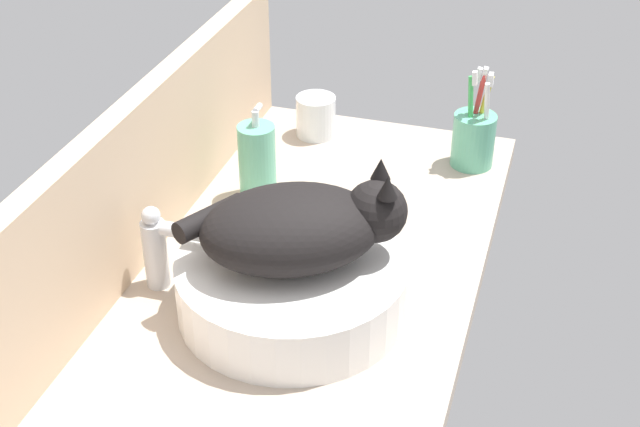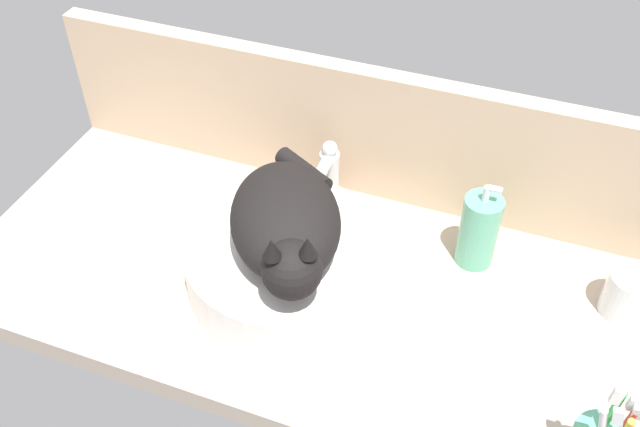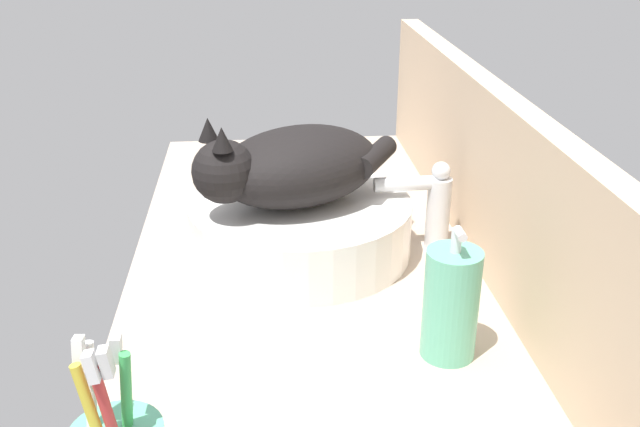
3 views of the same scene
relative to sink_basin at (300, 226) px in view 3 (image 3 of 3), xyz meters
The scene contains 6 objects.
ground_plane 7.30cm from the sink_basin, 28.32° to the left, with size 116.78×53.76×4.00cm, color #B2A08E.
backsplash_panel 28.48cm from the sink_basin, 82.76° to the left, with size 116.78×3.60×25.60cm, color #CCAD8C.
sink_basin is the anchor object (origin of this frame).
cat 10.03cm from the sink_basin, 59.71° to the right, with size 26.50×30.24×14.00cm.
faucet 20.12cm from the sink_basin, 90.90° to the left, with size 3.60×11.82×13.60cm.
soap_dispenser 31.99cm from the sink_basin, 29.05° to the left, with size 6.41×6.41×16.76cm.
Camera 3 is at (92.93, -7.65, 49.55)cm, focal length 40.00 mm.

